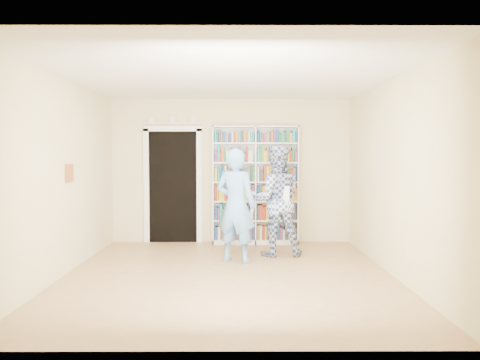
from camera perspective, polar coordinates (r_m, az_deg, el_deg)
The scene contains 11 objects.
floor at distance 6.56m, azimuth -1.42°, elevation -11.53°, with size 5.00×5.00×0.00m, color olive.
ceiling at distance 6.43m, azimuth -1.46°, elevation 12.44°, with size 5.00×5.00×0.00m, color white.
wall_back at distance 8.85m, azimuth -1.09°, elevation 1.09°, with size 4.50×4.50×0.00m, color beige.
wall_left at distance 6.79m, azimuth -20.80°, elevation 0.31°, with size 5.00×5.00×0.00m, color beige.
wall_right at distance 6.69m, azimuth 18.20°, elevation 0.33°, with size 5.00×5.00×0.00m, color beige.
bookshelf at distance 8.71m, azimuth 1.89°, elevation -0.55°, with size 1.59×0.30×2.19m.
doorway at distance 8.92m, azimuth -8.17°, elevation -0.02°, with size 1.10×0.08×2.43m.
wall_art at distance 6.96m, azimuth -20.08°, elevation 0.80°, with size 0.03×0.25×0.25m, color brown.
man_blue at distance 7.20m, azimuth -0.52°, elevation -3.12°, with size 0.64×0.42×1.75m, color #64A2E0.
man_plaid at distance 7.70m, azimuth 4.39°, elevation -2.48°, with size 0.89×0.69×1.82m, color navy.
paper_sheet at distance 7.46m, azimuth 5.23°, elevation -1.88°, with size 0.21×0.01×0.30m, color white.
Camera 1 is at (0.14, -6.34, 1.64)m, focal length 35.00 mm.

